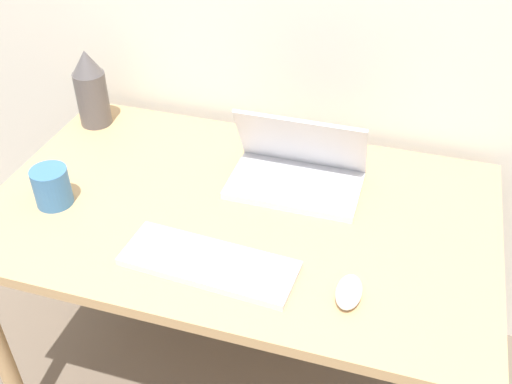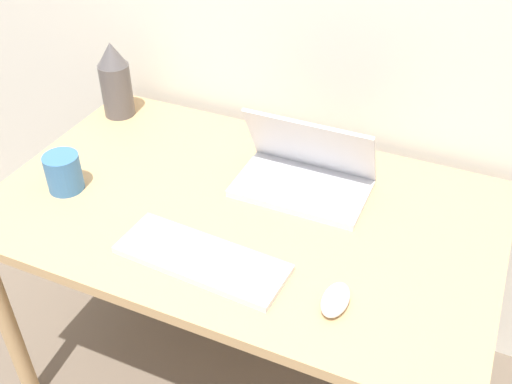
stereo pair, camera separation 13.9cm
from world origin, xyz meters
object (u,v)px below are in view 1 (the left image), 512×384
at_px(mouse, 349,292).
at_px(mug, 52,187).
at_px(laptop, 297,170).
at_px(keyboard, 210,263).
at_px(vase, 91,89).

height_order(mouse, mug, mug).
height_order(laptop, keyboard, laptop).
height_order(laptop, mug, laptop).
xyz_separation_m(laptop, vase, (-0.68, 0.13, 0.07)).
relative_size(keyboard, mug, 4.01).
bearing_deg(mouse, vase, 150.45).
bearing_deg(laptop, mouse, -60.85).
height_order(laptop, mouse, laptop).
relative_size(vase, mug, 2.35).
distance_m(laptop, vase, 0.70).
distance_m(laptop, mouse, 0.43).
bearing_deg(keyboard, mug, 167.42).
relative_size(keyboard, mouse, 3.96).
xyz_separation_m(mouse, mug, (-0.79, 0.11, 0.03)).
bearing_deg(mug, laptop, 24.40).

